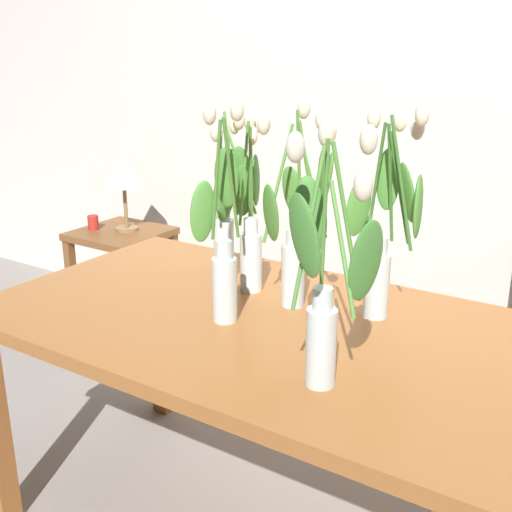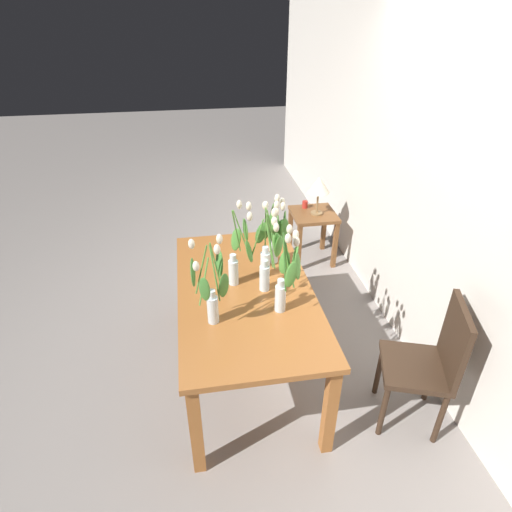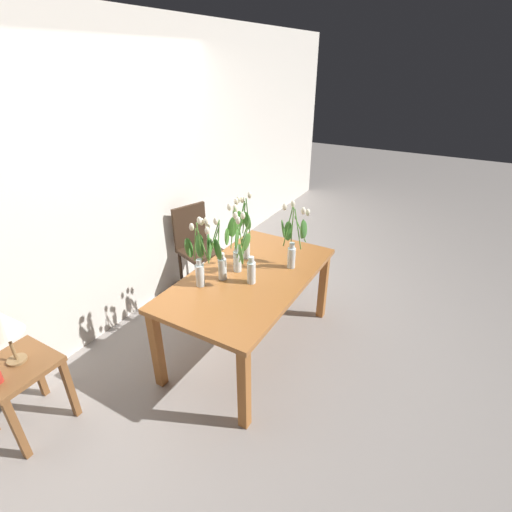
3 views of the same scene
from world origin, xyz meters
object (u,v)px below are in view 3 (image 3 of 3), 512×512
at_px(tulip_vase_0, 236,245).
at_px(table_lamp, 3,324).
at_px(dining_table, 250,285).
at_px(side_table, 20,378).
at_px(tulip_vase_1, 293,241).
at_px(tulip_vase_3, 243,233).
at_px(dining_chair, 196,243).
at_px(tulip_vase_4, 218,257).
at_px(tulip_vase_5, 247,262).
at_px(tulip_vase_2, 200,259).

xyz_separation_m(tulip_vase_0, table_lamp, (-1.46, 0.79, -0.12)).
height_order(dining_table, side_table, dining_table).
bearing_deg(dining_table, tulip_vase_0, 80.77).
height_order(tulip_vase_1, tulip_vase_3, tulip_vase_3).
bearing_deg(side_table, dining_chair, 3.79).
bearing_deg(tulip_vase_3, tulip_vase_4, -175.82).
distance_m(dining_table, tulip_vase_1, 0.51).
height_order(tulip_vase_0, tulip_vase_1, tulip_vase_0).
xyz_separation_m(tulip_vase_4, table_lamp, (-1.26, 0.75, -0.09)).
bearing_deg(side_table, dining_table, -31.99).
relative_size(tulip_vase_4, dining_chair, 0.59).
height_order(tulip_vase_5, dining_chair, tulip_vase_5).
height_order(tulip_vase_0, tulip_vase_2, tulip_vase_0).
bearing_deg(tulip_vase_2, tulip_vase_4, -36.40).
bearing_deg(dining_chair, side_table, -176.21).
relative_size(tulip_vase_4, table_lamp, 1.38).
bearing_deg(dining_table, tulip_vase_3, 39.94).
height_order(dining_chair, side_table, dining_chair).
relative_size(tulip_vase_0, dining_chair, 0.63).
height_order(tulip_vase_4, table_lamp, tulip_vase_4).
relative_size(tulip_vase_0, tulip_vase_5, 1.00).
height_order(tulip_vase_3, tulip_vase_5, same).
height_order(dining_chair, table_lamp, table_lamp).
bearing_deg(tulip_vase_1, side_table, 146.93).
xyz_separation_m(tulip_vase_3, tulip_vase_5, (-0.36, -0.26, -0.05)).
distance_m(tulip_vase_5, table_lamp, 1.65).
relative_size(tulip_vase_5, side_table, 1.07).
relative_size(tulip_vase_2, tulip_vase_5, 0.95).
distance_m(tulip_vase_3, table_lamp, 1.84).
distance_m(tulip_vase_4, side_table, 1.57).
height_order(tulip_vase_5, table_lamp, tulip_vase_5).
bearing_deg(dining_chair, tulip_vase_2, -139.23).
relative_size(tulip_vase_0, tulip_vase_3, 1.00).
xyz_separation_m(tulip_vase_2, dining_chair, (0.91, 0.79, -0.44)).
relative_size(tulip_vase_2, tulip_vase_4, 1.02).
bearing_deg(tulip_vase_1, tulip_vase_0, 126.79).
bearing_deg(tulip_vase_0, dining_chair, 56.98).
height_order(tulip_vase_3, table_lamp, tulip_vase_3).
distance_m(tulip_vase_0, tulip_vase_3, 0.24).
height_order(tulip_vase_1, tulip_vase_2, tulip_vase_1).
bearing_deg(tulip_vase_4, side_table, 150.27).
relative_size(dining_table, tulip_vase_3, 2.72).
height_order(tulip_vase_2, tulip_vase_5, tulip_vase_5).
relative_size(side_table, table_lamp, 1.38).
relative_size(tulip_vase_2, tulip_vase_3, 0.95).
xyz_separation_m(dining_chair, side_table, (-2.08, -0.14, -0.09)).
bearing_deg(tulip_vase_4, table_lamp, 149.04).
height_order(tulip_vase_0, tulip_vase_5, tulip_vase_0).
bearing_deg(dining_chair, dining_table, -120.32).
distance_m(dining_table, tulip_vase_2, 0.51).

